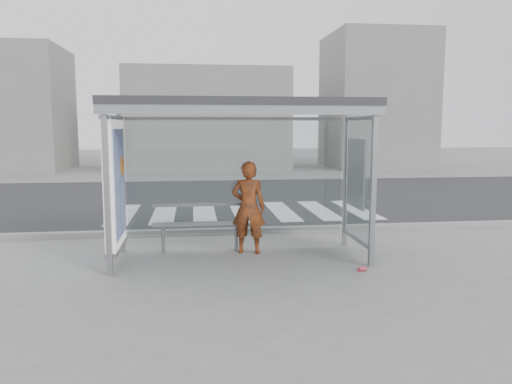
{
  "coord_description": "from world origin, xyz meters",
  "views": [
    {
      "loc": [
        -0.76,
        -8.05,
        2.2
      ],
      "look_at": [
        0.29,
        0.2,
        1.09
      ],
      "focal_mm": 35.0,
      "sensor_mm": 36.0,
      "label": 1
    }
  ],
  "objects_px": {
    "person": "(249,207)",
    "soda_can": "(362,269)",
    "bus_shelter": "(217,139)",
    "bench": "(200,223)"
  },
  "relations": [
    {
      "from": "bus_shelter",
      "to": "bench",
      "type": "distance_m",
      "value": 1.59
    },
    {
      "from": "soda_can",
      "to": "bench",
      "type": "bearing_deg",
      "value": 147.84
    },
    {
      "from": "bus_shelter",
      "to": "person",
      "type": "relative_size",
      "value": 2.65
    },
    {
      "from": "bench",
      "to": "soda_can",
      "type": "relative_size",
      "value": 12.84
    },
    {
      "from": "bus_shelter",
      "to": "soda_can",
      "type": "height_order",
      "value": "bus_shelter"
    },
    {
      "from": "person",
      "to": "soda_can",
      "type": "bearing_deg",
      "value": 153.63
    },
    {
      "from": "soda_can",
      "to": "bus_shelter",
      "type": "bearing_deg",
      "value": 154.64
    },
    {
      "from": "bus_shelter",
      "to": "person",
      "type": "height_order",
      "value": "bus_shelter"
    },
    {
      "from": "person",
      "to": "bench",
      "type": "relative_size",
      "value": 0.98
    },
    {
      "from": "person",
      "to": "bench",
      "type": "xyz_separation_m",
      "value": [
        -0.84,
        0.2,
        -0.3
      ]
    }
  ]
}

